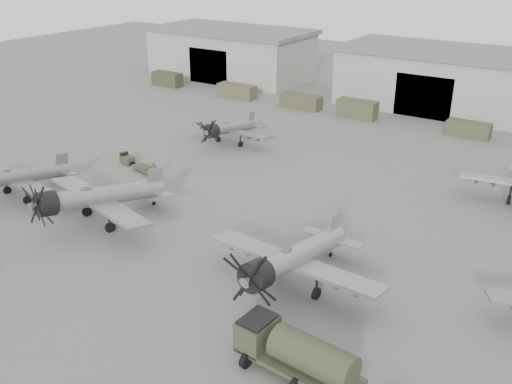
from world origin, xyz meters
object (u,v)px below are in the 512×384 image
at_px(aircraft_far_0, 228,129).
at_px(tug_trailer, 134,163).
at_px(aircraft_mid_0, 12,178).
at_px(aircraft_mid_1, 94,198).
at_px(ground_crew, 154,171).
at_px(aircraft_mid_2, 291,259).
at_px(fuel_tanker, 297,352).

xyz_separation_m(aircraft_far_0, tug_trailer, (-4.24, -11.96, -1.56)).
xyz_separation_m(aircraft_mid_0, aircraft_far_0, (7.66, 24.50, -0.17)).
relative_size(aircraft_mid_1, ground_crew, 7.93).
bearing_deg(aircraft_mid_1, tug_trailer, 135.32).
distance_m(aircraft_mid_1, aircraft_mid_2, 19.49).
height_order(aircraft_mid_1, aircraft_far_0, aircraft_mid_1).
bearing_deg(aircraft_mid_1, aircraft_mid_2, 15.54).
xyz_separation_m(aircraft_mid_2, tug_trailer, (-26.74, 11.39, -2.03)).
xyz_separation_m(aircraft_mid_1, aircraft_mid_2, (19.48, 0.52, -0.04)).
height_order(fuel_tanker, ground_crew, fuel_tanker).
distance_m(aircraft_mid_0, fuel_tanker, 35.47).
bearing_deg(tug_trailer, aircraft_mid_2, -10.44).
xyz_separation_m(aircraft_mid_1, ground_crew, (-3.02, 10.70, -1.66)).
xyz_separation_m(aircraft_mid_1, tug_trailer, (-7.25, 11.92, -2.07)).
height_order(aircraft_mid_0, fuel_tanker, aircraft_mid_0).
relative_size(aircraft_mid_2, aircraft_far_0, 1.24).
bearing_deg(aircraft_far_0, tug_trailer, -109.96).
distance_m(aircraft_mid_1, tug_trailer, 14.10).
bearing_deg(aircraft_far_0, aircraft_mid_2, -46.51).
bearing_deg(fuel_tanker, aircraft_mid_0, 174.04).
height_order(aircraft_mid_0, aircraft_mid_2, aircraft_mid_2).
xyz_separation_m(aircraft_mid_0, aircraft_mid_1, (10.67, 0.62, 0.35)).
bearing_deg(fuel_tanker, aircraft_mid_2, 126.82).
bearing_deg(aircraft_mid_0, aircraft_mid_1, 9.08).
height_order(aircraft_mid_1, ground_crew, aircraft_mid_1).
distance_m(fuel_tanker, tug_trailer, 36.71).
relative_size(fuel_tanker, tug_trailer, 1.22).
height_order(aircraft_far_0, tug_trailer, aircraft_far_0).
bearing_deg(aircraft_mid_2, aircraft_far_0, 136.81).
bearing_deg(aircraft_mid_2, aircraft_mid_1, -175.57).
relative_size(aircraft_mid_0, aircraft_mid_1, 0.86).
xyz_separation_m(fuel_tanker, ground_crew, (-27.26, 17.62, -0.79)).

